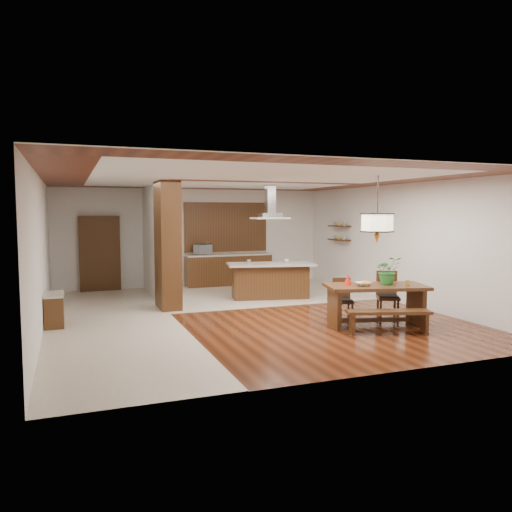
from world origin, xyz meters
name	(u,v)px	position (x,y,z in m)	size (l,w,h in m)	color
room_shell	(243,219)	(0.00, 0.00, 2.06)	(9.00, 9.04, 2.92)	#37170A
tile_hallway	(112,323)	(-2.75, 0.00, 0.01)	(2.50, 9.00, 0.01)	beige
tile_kitchen	(256,293)	(1.25, 2.50, 0.01)	(5.50, 4.00, 0.01)	beige
soffit_band	(243,180)	(0.00, 0.00, 2.88)	(8.00, 9.00, 0.02)	#441C11
partition_pier	(168,245)	(-1.40, 1.20, 1.45)	(0.45, 1.00, 2.90)	#311D0D
partition_stub	(153,240)	(-1.40, 3.30, 1.45)	(0.18, 2.40, 2.90)	silver
hallway_console	(54,310)	(-3.81, 0.20, 0.32)	(0.37, 0.88, 0.63)	#311D0D
hallway_doorway	(100,254)	(-2.70, 4.40, 1.05)	(1.10, 0.20, 2.10)	#311D0D
rear_counter	(229,269)	(1.00, 4.20, 0.48)	(2.60, 0.62, 0.95)	#311D0D
kitchen_window	(226,227)	(1.00, 4.46, 1.75)	(2.60, 0.08, 1.50)	#96612D
shelf_lower	(339,240)	(3.87, 2.60, 1.40)	(0.26, 0.90, 0.04)	#311D0D
shelf_upper	(339,226)	(3.87, 2.60, 1.80)	(0.26, 0.90, 0.04)	#311D0D
dining_table	(376,296)	(2.05, -1.97, 0.58)	(2.08, 1.39, 0.79)	#311D0D
dining_bench	(388,322)	(1.88, -2.63, 0.21)	(1.52, 0.33, 0.43)	#311D0D
dining_chair_left	(343,299)	(1.73, -1.28, 0.42)	(0.37, 0.37, 0.84)	#311D0D
dining_chair_right	(388,295)	(2.65, -1.52, 0.49)	(0.43, 0.43, 0.98)	#311D0D
pendant_lantern	(378,210)	(2.05, -1.97, 2.25)	(0.64, 0.64, 1.31)	beige
foliage_plant	(388,271)	(2.30, -1.99, 1.07)	(0.49, 0.43, 0.55)	#26722B
fruit_bowl	(363,284)	(1.75, -1.97, 0.83)	(0.29, 0.29, 0.07)	beige
napkin_cone	(348,279)	(1.54, -1.77, 0.91)	(0.15, 0.15, 0.23)	red
gold_ornament	(408,283)	(2.58, -2.24, 0.85)	(0.08, 0.08, 0.11)	gold
kitchen_island	(270,280)	(1.29, 1.60, 0.46)	(2.34, 1.40, 0.91)	#311D0D
range_hood	(270,202)	(1.29, 1.61, 2.46)	(0.90, 0.55, 0.87)	silver
island_cup	(287,261)	(1.72, 1.53, 0.95)	(0.12, 0.12, 0.10)	white
microwave	(203,249)	(0.22, 4.24, 1.10)	(0.56, 0.38, 0.31)	#B2B4B9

